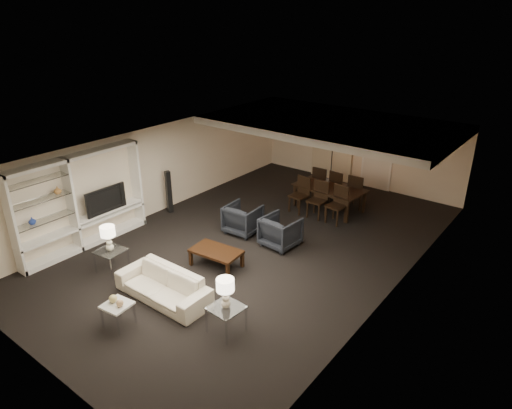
{
  "coord_description": "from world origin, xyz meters",
  "views": [
    {
      "loc": [
        6.17,
        -7.98,
        5.51
      ],
      "look_at": [
        0.0,
        0.0,
        1.1
      ],
      "focal_mm": 32.0,
      "sensor_mm": 36.0,
      "label": 1
    }
  ],
  "objects_px": {
    "armchair_left": "(243,219)",
    "dining_table": "(328,199)",
    "coffee_table": "(216,258)",
    "chair_fr": "(358,191)",
    "sofa": "(163,285)",
    "floor_speaker": "(169,192)",
    "armchair_right": "(280,231)",
    "floor_lamp": "(332,156)",
    "chair_fl": "(322,182)",
    "television": "(103,199)",
    "chair_nm": "(317,200)",
    "table_lamp_right": "(226,293)",
    "chair_nl": "(299,195)",
    "table_lamp_left": "(109,238)",
    "vase_amber": "(57,190)",
    "marble_table": "(118,315)",
    "chair_nr": "(336,205)",
    "side_table_right": "(226,319)",
    "vase_blue": "(32,221)",
    "side_table_left": "(112,261)",
    "pendant_light": "(339,142)",
    "chair_fm": "(339,187)"
  },
  "relations": [
    {
      "from": "table_lamp_right",
      "to": "chair_nl",
      "type": "bearing_deg",
      "value": 109.26
    },
    {
      "from": "sofa",
      "to": "dining_table",
      "type": "distance_m",
      "value": 5.96
    },
    {
      "from": "pendant_light",
      "to": "chair_nr",
      "type": "relative_size",
      "value": 0.5
    },
    {
      "from": "armchair_left",
      "to": "armchair_right",
      "type": "height_order",
      "value": "same"
    },
    {
      "from": "marble_table",
      "to": "vase_blue",
      "type": "relative_size",
      "value": 2.8
    },
    {
      "from": "armchair_right",
      "to": "chair_nr",
      "type": "relative_size",
      "value": 0.82
    },
    {
      "from": "chair_nm",
      "to": "chair_fr",
      "type": "relative_size",
      "value": 1.0
    },
    {
      "from": "chair_nl",
      "to": "floor_speaker",
      "type": "bearing_deg",
      "value": -134.65
    },
    {
      "from": "side_table_right",
      "to": "chair_nm",
      "type": "bearing_deg",
      "value": 103.28
    },
    {
      "from": "marble_table",
      "to": "chair_fr",
      "type": "bearing_deg",
      "value": 82.23
    },
    {
      "from": "coffee_table",
      "to": "chair_fr",
      "type": "height_order",
      "value": "chair_fr"
    },
    {
      "from": "coffee_table",
      "to": "chair_fr",
      "type": "xyz_separation_m",
      "value": [
        1.05,
        5.0,
        0.32
      ]
    },
    {
      "from": "pendant_light",
      "to": "dining_table",
      "type": "bearing_deg",
      "value": -84.24
    },
    {
      "from": "armchair_left",
      "to": "floor_speaker",
      "type": "relative_size",
      "value": 0.68
    },
    {
      "from": "television",
      "to": "chair_fr",
      "type": "xyz_separation_m",
      "value": [
        4.23,
        5.65,
        -0.55
      ]
    },
    {
      "from": "dining_table",
      "to": "chair_nr",
      "type": "relative_size",
      "value": 1.92
    },
    {
      "from": "chair_fl",
      "to": "floor_lamp",
      "type": "relative_size",
      "value": 0.6
    },
    {
      "from": "armchair_left",
      "to": "dining_table",
      "type": "relative_size",
      "value": 0.43
    },
    {
      "from": "armchair_left",
      "to": "vase_blue",
      "type": "bearing_deg",
      "value": 53.98
    },
    {
      "from": "vase_blue",
      "to": "chair_fr",
      "type": "bearing_deg",
      "value": 60.26
    },
    {
      "from": "sofa",
      "to": "chair_nr",
      "type": "bearing_deg",
      "value": 78.57
    },
    {
      "from": "vase_blue",
      "to": "chair_fm",
      "type": "xyz_separation_m",
      "value": [
        3.66,
        7.46,
        -0.62
      ]
    },
    {
      "from": "chair_nr",
      "to": "floor_speaker",
      "type": "bearing_deg",
      "value": -145.45
    },
    {
      "from": "table_lamp_right",
      "to": "marble_table",
      "type": "relative_size",
      "value": 1.24
    },
    {
      "from": "chair_nr",
      "to": "table_lamp_left",
      "type": "bearing_deg",
      "value": -111.65
    },
    {
      "from": "vase_blue",
      "to": "chair_fl",
      "type": "height_order",
      "value": "vase_blue"
    },
    {
      "from": "table_lamp_left",
      "to": "floor_lamp",
      "type": "bearing_deg",
      "value": 82.95
    },
    {
      "from": "armchair_right",
      "to": "floor_lamp",
      "type": "relative_size",
      "value": 0.49
    },
    {
      "from": "marble_table",
      "to": "television",
      "type": "xyz_separation_m",
      "value": [
        -3.18,
        2.05,
        0.83
      ]
    },
    {
      "from": "chair_nl",
      "to": "floor_lamp",
      "type": "relative_size",
      "value": 0.6
    },
    {
      "from": "side_table_right",
      "to": "table_lamp_right",
      "type": "height_order",
      "value": "table_lamp_right"
    },
    {
      "from": "television",
      "to": "side_table_right",
      "type": "bearing_deg",
      "value": -100.98
    },
    {
      "from": "sofa",
      "to": "chair_fr",
      "type": "bearing_deg",
      "value": 80.74
    },
    {
      "from": "armchair_left",
      "to": "television",
      "type": "height_order",
      "value": "television"
    },
    {
      "from": "vase_amber",
      "to": "chair_nm",
      "type": "height_order",
      "value": "vase_amber"
    },
    {
      "from": "side_table_left",
      "to": "armchair_right",
      "type": "bearing_deg",
      "value": 55.12
    },
    {
      "from": "armchair_left",
      "to": "chair_nr",
      "type": "relative_size",
      "value": 0.82
    },
    {
      "from": "floor_speaker",
      "to": "side_table_left",
      "type": "bearing_deg",
      "value": -46.65
    },
    {
      "from": "table_lamp_right",
      "to": "armchair_right",
      "type": "bearing_deg",
      "value": 108.43
    },
    {
      "from": "marble_table",
      "to": "floor_lamp",
      "type": "distance_m",
      "value": 9.31
    },
    {
      "from": "sofa",
      "to": "table_lamp_right",
      "type": "height_order",
      "value": "table_lamp_right"
    },
    {
      "from": "vase_amber",
      "to": "chair_nr",
      "type": "relative_size",
      "value": 0.17
    },
    {
      "from": "floor_speaker",
      "to": "floor_lamp",
      "type": "relative_size",
      "value": 0.72
    },
    {
      "from": "sofa",
      "to": "vase_amber",
      "type": "distance_m",
      "value": 3.49
    },
    {
      "from": "table_lamp_left",
      "to": "pendant_light",
      "type": "bearing_deg",
      "value": 72.0
    },
    {
      "from": "table_lamp_left",
      "to": "dining_table",
      "type": "height_order",
      "value": "table_lamp_left"
    },
    {
      "from": "coffee_table",
      "to": "armchair_right",
      "type": "relative_size",
      "value": 1.34
    },
    {
      "from": "sofa",
      "to": "armchair_left",
      "type": "distance_m",
      "value": 3.36
    },
    {
      "from": "pendant_light",
      "to": "side_table_left",
      "type": "height_order",
      "value": "pendant_light"
    },
    {
      "from": "side_table_left",
      "to": "table_lamp_right",
      "type": "xyz_separation_m",
      "value": [
        3.4,
        0.0,
        0.56
      ]
    }
  ]
}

